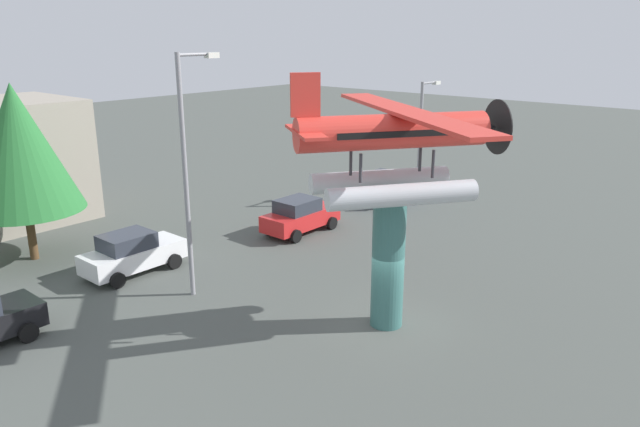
# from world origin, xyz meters

# --- Properties ---
(ground_plane) EXTENTS (140.00, 140.00, 0.00)m
(ground_plane) POSITION_xyz_m (0.00, 0.00, 0.00)
(ground_plane) COLOR #4C514C
(display_pedestal) EXTENTS (1.10, 1.10, 4.52)m
(display_pedestal) POSITION_xyz_m (0.00, 0.00, 2.26)
(display_pedestal) COLOR #386B66
(display_pedestal) RESTS_ON ground
(floatplane_monument) EXTENTS (7.13, 9.18, 4.00)m
(floatplane_monument) POSITION_xyz_m (0.11, -0.07, 6.19)
(floatplane_monument) COLOR silver
(floatplane_monument) RESTS_ON display_pedestal
(car_mid_white) EXTENTS (4.20, 2.02, 1.76)m
(car_mid_white) POSITION_xyz_m (-3.08, 10.63, 0.88)
(car_mid_white) COLOR white
(car_mid_white) RESTS_ON ground
(car_far_red) EXTENTS (4.20, 2.02, 1.76)m
(car_far_red) POSITION_xyz_m (5.37, 8.93, 0.88)
(car_far_red) COLOR red
(car_far_red) RESTS_ON ground
(car_distant_blue) EXTENTS (4.20, 2.02, 1.76)m
(car_distant_blue) POSITION_xyz_m (12.84, 9.11, 0.88)
(car_distant_blue) COLOR #2847B7
(car_distant_blue) RESTS_ON ground
(streetlight_primary) EXTENTS (1.84, 0.28, 9.00)m
(streetlight_primary) POSITION_xyz_m (-2.63, 7.01, 5.15)
(streetlight_primary) COLOR gray
(streetlight_primary) RESTS_ON ground
(streetlight_secondary) EXTENTS (1.84, 0.28, 7.00)m
(streetlight_secondary) POSITION_xyz_m (13.91, 7.28, 4.12)
(streetlight_secondary) COLOR gray
(streetlight_secondary) RESTS_ON ground
(tree_east) EXTENTS (4.88, 4.88, 7.68)m
(tree_east) POSITION_xyz_m (-5.03, 15.38, 4.97)
(tree_east) COLOR brown
(tree_east) RESTS_ON ground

